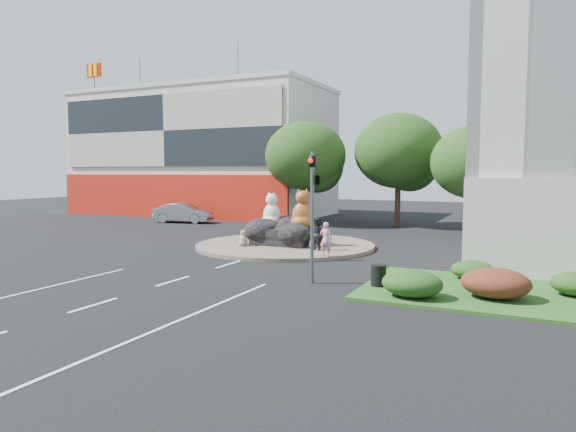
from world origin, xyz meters
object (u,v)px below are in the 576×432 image
object	(u,v)px
kitten_calico	(243,238)
pedestrian_pink	(326,239)
kitten_white	(313,241)
litter_bin	(379,275)
cat_white	(272,209)
pedestrian_dark	(318,234)
parked_car	(183,213)
cat_tabby	(303,209)

from	to	relation	value
kitten_calico	pedestrian_pink	distance (m)	5.52
kitten_white	litter_bin	distance (m)	8.94
cat_white	pedestrian_pink	bearing A→B (deg)	-25.69
cat_white	pedestrian_dark	distance (m)	3.98
cat_white	litter_bin	world-z (taller)	cat_white
cat_white	parked_car	bearing A→B (deg)	155.77
cat_tabby	pedestrian_pink	bearing A→B (deg)	-69.52
litter_bin	parked_car	bearing A→B (deg)	141.69
cat_tabby	kitten_white	world-z (taller)	cat_tabby
pedestrian_dark	cat_tabby	bearing A→B (deg)	-13.73
parked_car	kitten_white	bearing A→B (deg)	-133.04
cat_tabby	kitten_calico	xyz separation A→B (m)	(-2.84, -1.59, -1.57)
kitten_calico	kitten_white	world-z (taller)	kitten_calico
kitten_white	parked_car	size ratio (longest dim) A/B	0.15
kitten_calico	litter_bin	distance (m)	11.14
litter_bin	kitten_white	bearing A→B (deg)	128.18
cat_tabby	pedestrian_pink	world-z (taller)	cat_tabby
parked_car	pedestrian_dark	bearing A→B (deg)	-133.38
kitten_calico	kitten_white	xyz separation A→B (m)	(3.75, 0.87, -0.07)
parked_car	litter_bin	bearing A→B (deg)	-139.47
cat_white	pedestrian_pink	world-z (taller)	cat_white
cat_white	cat_tabby	bearing A→B (deg)	-1.39
cat_tabby	parked_car	size ratio (longest dim) A/B	0.45
pedestrian_pink	parked_car	world-z (taller)	pedestrian_pink
kitten_white	pedestrian_pink	xyz separation A→B (m)	(1.60, -2.18, 0.45)
cat_tabby	pedestrian_pink	size ratio (longest dim) A/B	1.35
cat_tabby	parked_car	distance (m)	17.55
kitten_calico	pedestrian_dark	xyz separation A→B (m)	(4.22, 0.44, 0.39)
pedestrian_pink	parked_car	distance (m)	21.18
kitten_white	cat_tabby	bearing A→B (deg)	90.63
kitten_white	kitten_calico	bearing A→B (deg)	142.23
cat_tabby	pedestrian_dark	bearing A→B (deg)	-60.27
pedestrian_pink	pedestrian_dark	xyz separation A→B (m)	(-1.13, 1.75, 0.02)
cat_white	kitten_white	world-z (taller)	cat_white
kitten_calico	pedestrian_pink	bearing A→B (deg)	-0.23
cat_tabby	kitten_calico	world-z (taller)	cat_tabby
kitten_calico	litter_bin	size ratio (longest dim) A/B	1.17
pedestrian_dark	litter_bin	distance (m)	8.34
cat_white	kitten_white	bearing A→B (deg)	-10.81
kitten_calico	pedestrian_pink	world-z (taller)	pedestrian_pink
kitten_calico	cat_tabby	bearing A→B (deg)	42.73
cat_tabby	litter_bin	bearing A→B (deg)	-70.72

